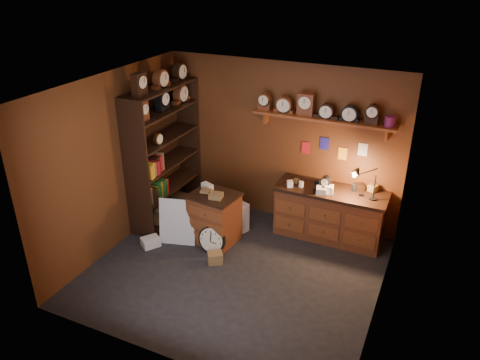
% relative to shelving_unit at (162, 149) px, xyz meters
% --- Properties ---
extents(floor, '(4.00, 4.00, 0.00)m').
position_rel_shelving_unit_xyz_m(floor, '(1.79, -0.98, -1.25)').
color(floor, black).
rests_on(floor, ground).
extents(room_shell, '(4.02, 3.62, 2.71)m').
position_rel_shelving_unit_xyz_m(room_shell, '(1.84, -0.87, 0.47)').
color(room_shell, '#5B3015').
rests_on(room_shell, ground).
extents(shelving_unit, '(0.47, 1.60, 2.58)m').
position_rel_shelving_unit_xyz_m(shelving_unit, '(0.00, 0.00, 0.00)').
color(shelving_unit, black).
rests_on(shelving_unit, ground).
extents(workbench, '(1.74, 0.66, 1.36)m').
position_rel_shelving_unit_xyz_m(workbench, '(2.77, 0.49, -0.78)').
color(workbench, brown).
rests_on(workbench, ground).
extents(low_cabinet, '(0.79, 0.69, 0.91)m').
position_rel_shelving_unit_xyz_m(low_cabinet, '(1.15, -0.38, -0.81)').
color(low_cabinet, brown).
rests_on(low_cabinet, ground).
extents(big_round_clock, '(0.44, 0.15, 0.44)m').
position_rel_shelving_unit_xyz_m(big_round_clock, '(1.26, -0.69, -1.04)').
color(big_round_clock, black).
rests_on(big_round_clock, ground).
extents(white_panel, '(0.59, 0.30, 0.76)m').
position_rel_shelving_unit_xyz_m(white_panel, '(0.64, -0.67, -1.25)').
color(white_panel, silver).
rests_on(white_panel, ground).
extents(mini_fridge, '(0.63, 0.65, 0.51)m').
position_rel_shelving_unit_xyz_m(mini_fridge, '(1.23, -0.04, -1.00)').
color(mini_fridge, silver).
rests_on(mini_fridge, ground).
extents(floor_box_a, '(0.36, 0.34, 0.18)m').
position_rel_shelving_unit_xyz_m(floor_box_a, '(0.56, -0.16, -1.16)').
color(floor_box_a, olive).
rests_on(floor_box_a, ground).
extents(floor_box_b, '(0.34, 0.35, 0.14)m').
position_rel_shelving_unit_xyz_m(floor_box_b, '(0.30, -0.95, -1.19)').
color(floor_box_b, white).
rests_on(floor_box_b, ground).
extents(floor_box_c, '(0.29, 0.28, 0.17)m').
position_rel_shelving_unit_xyz_m(floor_box_c, '(1.43, -0.92, -1.17)').
color(floor_box_c, olive).
rests_on(floor_box_c, ground).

